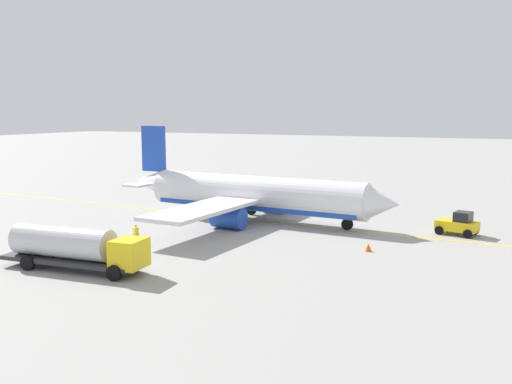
{
  "coord_description": "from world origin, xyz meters",
  "views": [
    {
      "loc": [
        25.02,
        -52.43,
        11.36
      ],
      "look_at": [
        0.0,
        0.0,
        3.0
      ],
      "focal_mm": 39.51,
      "sensor_mm": 36.0,
      "label": 1
    }
  ],
  "objects_px": {
    "airplane": "(252,195)",
    "fuel_tanker": "(75,247)",
    "pushback_tug": "(458,224)",
    "refueling_worker": "(136,235)",
    "safety_cone_nose": "(368,247)"
  },
  "relations": [
    {
      "from": "airplane",
      "to": "refueling_worker",
      "type": "xyz_separation_m",
      "value": [
        -4.28,
        -14.09,
        -1.84
      ]
    },
    {
      "from": "pushback_tug",
      "to": "refueling_worker",
      "type": "xyz_separation_m",
      "value": [
        -24.7,
        -15.82,
        -0.19
      ]
    },
    {
      "from": "airplane",
      "to": "fuel_tanker",
      "type": "height_order",
      "value": "airplane"
    },
    {
      "from": "pushback_tug",
      "to": "safety_cone_nose",
      "type": "xyz_separation_m",
      "value": [
        -5.95,
        -9.74,
        -0.69
      ]
    },
    {
      "from": "fuel_tanker",
      "to": "refueling_worker",
      "type": "xyz_separation_m",
      "value": [
        -1.1,
        8.44,
        -0.91
      ]
    },
    {
      "from": "airplane",
      "to": "fuel_tanker",
      "type": "distance_m",
      "value": 22.77
    },
    {
      "from": "pushback_tug",
      "to": "refueling_worker",
      "type": "height_order",
      "value": "pushback_tug"
    },
    {
      "from": "safety_cone_nose",
      "to": "pushback_tug",
      "type": "bearing_deg",
      "value": 58.56
    },
    {
      "from": "safety_cone_nose",
      "to": "refueling_worker",
      "type": "bearing_deg",
      "value": -162.02
    },
    {
      "from": "refueling_worker",
      "to": "safety_cone_nose",
      "type": "distance_m",
      "value": 19.72
    },
    {
      "from": "pushback_tug",
      "to": "safety_cone_nose",
      "type": "distance_m",
      "value": 11.43
    },
    {
      "from": "airplane",
      "to": "fuel_tanker",
      "type": "relative_size",
      "value": 2.75
    },
    {
      "from": "fuel_tanker",
      "to": "airplane",
      "type": "bearing_deg",
      "value": 81.97
    },
    {
      "from": "airplane",
      "to": "pushback_tug",
      "type": "distance_m",
      "value": 20.57
    },
    {
      "from": "refueling_worker",
      "to": "pushback_tug",
      "type": "bearing_deg",
      "value": 32.64
    }
  ]
}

